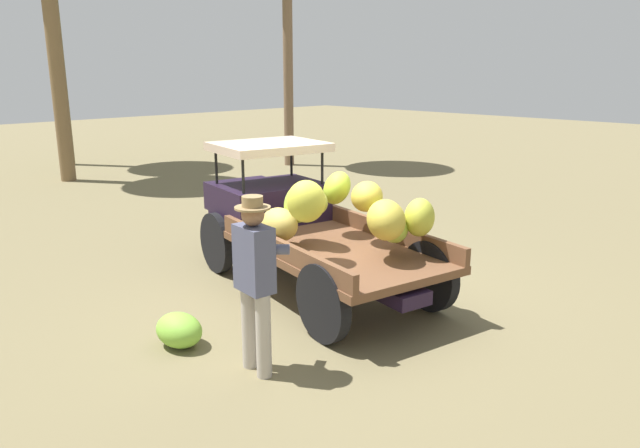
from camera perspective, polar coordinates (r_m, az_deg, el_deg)
name	(u,v)px	position (r m, az deg, el deg)	size (l,w,h in m)	color
ground_plane	(327,294)	(8.01, 0.70, -6.77)	(60.00, 60.00, 0.00)	#746847
truck	(301,217)	(8.18, -1.85, 0.67)	(4.63, 2.42, 1.89)	black
farmer	(255,275)	(5.74, -6.25, -4.84)	(0.52, 0.47, 1.79)	#B4ABA0
loose_banana_bunch	(179,330)	(6.71, -13.37, -9.88)	(0.57, 0.44, 0.37)	#84C43E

